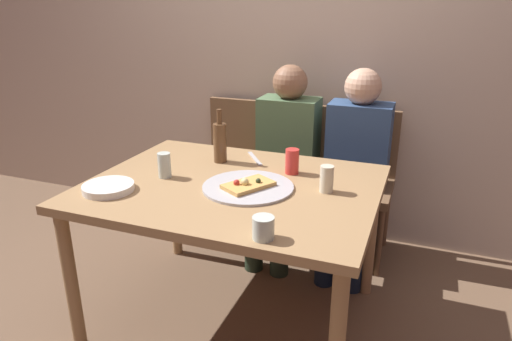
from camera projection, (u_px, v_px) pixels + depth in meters
ground_plane at (235, 315)px, 2.34m from camera, size 8.00×8.00×0.00m
back_wall at (303, 38)px, 2.90m from camera, size 6.00×0.10×2.60m
dining_table at (233, 199)px, 2.12m from camera, size 1.31×1.02×0.73m
pizza_tray at (248, 187)px, 2.04m from camera, size 0.41×0.41×0.01m
pizza_slice_last at (248, 185)px, 2.02m from camera, size 0.22×0.26×0.05m
wine_bottle at (220, 142)px, 2.34m from camera, size 0.07×0.07×0.28m
tumbler_near at (327, 179)px, 1.98m from camera, size 0.06×0.06×0.12m
tumbler_far at (263, 228)px, 1.59m from camera, size 0.08×0.08×0.08m
wine_glass at (164, 165)px, 2.15m from camera, size 0.06×0.06×0.12m
soda_can at (292, 161)px, 2.20m from camera, size 0.07×0.07×0.12m
plate_stack at (108, 188)px, 2.01m from camera, size 0.22×0.22×0.03m
table_knife at (255, 158)px, 2.42m from camera, size 0.15×0.19×0.01m
chair_left at (234, 159)px, 3.09m from camera, size 0.44×0.44×0.90m
chair_middle at (291, 166)px, 2.96m from camera, size 0.44×0.44×0.90m
chair_right at (357, 174)px, 2.82m from camera, size 0.44×0.44×0.90m
guest_in_sweater at (284, 154)px, 2.78m from camera, size 0.36×0.56×1.17m
guest_in_beanie at (355, 162)px, 2.64m from camera, size 0.36×0.56×1.17m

